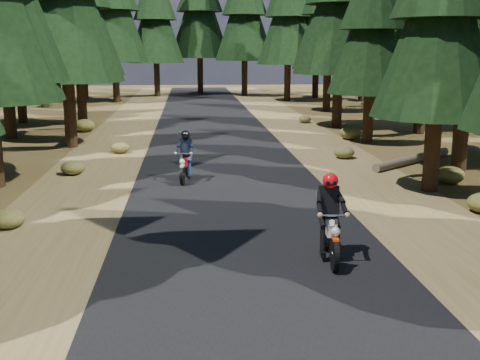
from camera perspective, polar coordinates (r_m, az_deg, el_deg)
ground at (r=13.51m, az=0.55°, el=-5.92°), size 120.00×120.00×0.00m
road at (r=18.31m, az=-0.94°, el=-1.01°), size 6.00×100.00×0.01m
shoulder_l at (r=18.57m, az=-15.25°, el=-1.27°), size 3.20×100.00×0.01m
shoulder_r at (r=19.17m, az=12.91°, el=-0.72°), size 3.20×100.00×0.01m
log_near at (r=23.59m, az=16.08°, el=1.91°), size 4.08×3.45×0.32m
understory_shrubs at (r=21.20m, az=1.15°, el=1.57°), size 14.75×32.39×0.65m
rider_lead at (r=12.36m, az=8.53°, el=-4.91°), size 0.76×2.03×1.77m
rider_follow at (r=19.61m, az=-5.21°, el=1.47°), size 0.82×1.90×1.64m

